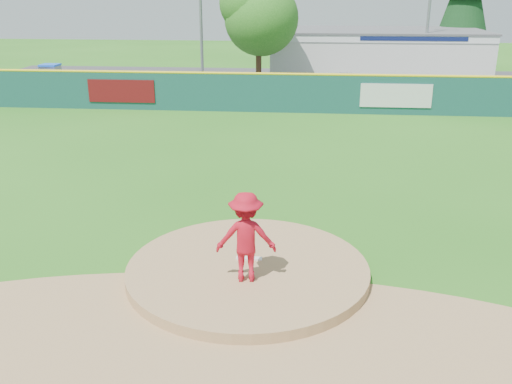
# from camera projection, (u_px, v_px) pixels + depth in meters

# --- Properties ---
(ground) EXTENTS (120.00, 120.00, 0.00)m
(ground) POSITION_uv_depth(u_px,v_px,m) (248.00, 275.00, 13.04)
(ground) COLOR #286B19
(ground) RESTS_ON ground
(pitchers_mound) EXTENTS (5.50, 5.50, 0.50)m
(pitchers_mound) POSITION_uv_depth(u_px,v_px,m) (248.00, 275.00, 13.04)
(pitchers_mound) COLOR #9E774C
(pitchers_mound) RESTS_ON ground
(pitching_rubber) EXTENTS (0.60, 0.15, 0.04)m
(pitching_rubber) POSITION_uv_depth(u_px,v_px,m) (249.00, 258.00, 13.23)
(pitching_rubber) COLOR white
(pitching_rubber) RESTS_ON pitchers_mound
(infield_dirt_arc) EXTENTS (15.40, 15.40, 0.01)m
(infield_dirt_arc) POSITION_uv_depth(u_px,v_px,m) (230.00, 354.00, 10.23)
(infield_dirt_arc) COLOR #9E774C
(infield_dirt_arc) RESTS_ON ground
(parking_lot) EXTENTS (44.00, 16.00, 0.02)m
(parking_lot) POSITION_uv_depth(u_px,v_px,m) (291.00, 85.00, 38.33)
(parking_lot) COLOR #38383A
(parking_lot) RESTS_ON ground
(pitcher) EXTENTS (1.35, 0.86, 1.98)m
(pitcher) POSITION_uv_depth(u_px,v_px,m) (246.00, 237.00, 12.01)
(pitcher) COLOR #B40F21
(pitcher) RESTS_ON pitchers_mound
(van) EXTENTS (5.58, 3.65, 1.43)m
(van) POSITION_uv_depth(u_px,v_px,m) (351.00, 85.00, 33.64)
(van) COLOR silver
(van) RESTS_ON parking_lot
(pool_building_grp) EXTENTS (15.20, 8.20, 3.31)m
(pool_building_grp) POSITION_uv_depth(u_px,v_px,m) (375.00, 53.00, 41.91)
(pool_building_grp) COLOR silver
(pool_building_grp) RESTS_ON ground
(fence_banners) EXTENTS (17.96, 0.04, 1.20)m
(fence_banners) POSITION_uv_depth(u_px,v_px,m) (256.00, 93.00, 29.62)
(fence_banners) COLOR #5E0D10
(fence_banners) RESTS_ON ground
(playground_slide) EXTENTS (1.08, 3.03, 1.67)m
(playground_slide) POSITION_uv_depth(u_px,v_px,m) (51.00, 78.00, 35.78)
(playground_slide) COLOR blue
(playground_slide) RESTS_ON ground
(outfield_fence) EXTENTS (40.00, 0.14, 2.07)m
(outfield_fence) POSITION_uv_depth(u_px,v_px,m) (285.00, 92.00, 29.53)
(outfield_fence) COLOR #154440
(outfield_fence) RESTS_ON ground
(deciduous_tree) EXTENTS (5.60, 5.60, 7.36)m
(deciduous_tree) POSITION_uv_depth(u_px,v_px,m) (259.00, 16.00, 35.09)
(deciduous_tree) COLOR #382314
(deciduous_tree) RESTS_ON ground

